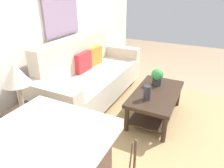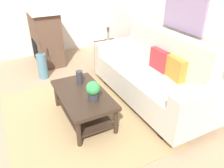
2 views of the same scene
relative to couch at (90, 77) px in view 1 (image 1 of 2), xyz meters
The scene contains 15 objects.
ground_plane 1.74m from the couch, 92.93° to the right, with size 9.57×9.57×0.00m, color #9E7F60.
wall_back 1.07m from the couch, 99.13° to the left, with size 5.57×0.10×2.70m, color silver.
area_rug 1.26m from the couch, 94.15° to the right, with size 2.33×1.96×0.01m, color #A38456.
couch is the anchor object (origin of this frame).
throw_pillow_crimson 0.28m from the couch, 90.00° to the left, with size 0.36×0.12×0.32m, color red.
throw_pillow_orange 0.44m from the couch, 20.13° to the left, with size 0.36×0.12×0.32m, color orange.
coffee_table 1.14m from the couch, 91.59° to the right, with size 1.10×0.60×0.43m.
tabletop_vase 1.11m from the couch, 105.54° to the right, with size 0.10×0.10×0.20m, color #2D2D33.
potted_plant_tabletop 1.09m from the couch, 79.54° to the right, with size 0.18×0.18×0.26m.
side_table 1.41m from the couch, behind, with size 0.44×0.44×0.56m, color #332319.
table_lamp 1.51m from the couch, behind, with size 0.28×0.28×0.57m.
floor_vase_branch_a 2.09m from the couch, 139.16° to the right, with size 0.01×0.01×0.36m, color brown.
floor_vase_branch_b 2.10m from the couch, 140.06° to the right, with size 0.01×0.01×0.36m, color brown.
floor_vase_branch_c 2.12m from the couch, 139.33° to the right, with size 0.01×0.01×0.36m, color brown.
framed_painting 1.10m from the couch, 90.00° to the left, with size 0.79×0.03×0.69m, color gray.
Camera 1 is at (-2.54, -0.01, 1.77)m, focal length 32.57 mm.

